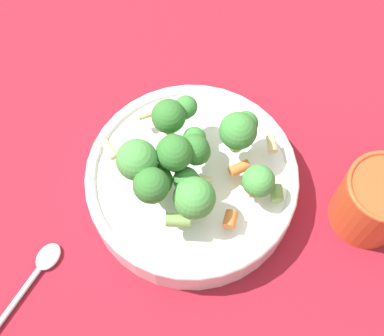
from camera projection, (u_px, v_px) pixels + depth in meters
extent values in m
plane|color=maroon|center=(192.00, 190.00, 0.69)|extent=(3.00, 3.00, 0.00)
cylinder|color=white|center=(192.00, 183.00, 0.66)|extent=(0.26, 0.26, 0.05)
torus|color=white|center=(192.00, 175.00, 0.64)|extent=(0.26, 0.26, 0.01)
cylinder|color=#8CB766|center=(156.00, 189.00, 0.62)|extent=(0.01, 0.01, 0.01)
sphere|color=#33722D|center=(155.00, 181.00, 0.60)|extent=(0.04, 0.04, 0.04)
cylinder|color=#8CB766|center=(196.00, 159.00, 0.63)|extent=(0.01, 0.01, 0.01)
sphere|color=#3D8438|center=(196.00, 151.00, 0.61)|extent=(0.03, 0.03, 0.03)
cylinder|color=#8CB766|center=(256.00, 189.00, 0.62)|extent=(0.01, 0.01, 0.01)
sphere|color=#479342|center=(259.00, 181.00, 0.60)|extent=(0.04, 0.04, 0.04)
cylinder|color=#8CB766|center=(186.00, 187.00, 0.62)|extent=(0.01, 0.01, 0.01)
sphere|color=#3D8438|center=(186.00, 180.00, 0.60)|extent=(0.03, 0.03, 0.03)
cylinder|color=#8CB766|center=(244.00, 131.00, 0.63)|extent=(0.01, 0.01, 0.01)
sphere|color=#3D8438|center=(246.00, 123.00, 0.62)|extent=(0.03, 0.03, 0.03)
cylinder|color=#8CB766|center=(169.00, 127.00, 0.63)|extent=(0.01, 0.01, 0.02)
sphere|color=#33722D|center=(169.00, 116.00, 0.61)|extent=(0.04, 0.04, 0.04)
cylinder|color=#8CB766|center=(194.00, 158.00, 0.61)|extent=(0.01, 0.01, 0.02)
sphere|color=#33722D|center=(195.00, 149.00, 0.59)|extent=(0.03, 0.03, 0.03)
cylinder|color=#8CB766|center=(194.00, 207.00, 0.60)|extent=(0.02, 0.02, 0.02)
sphere|color=#479342|center=(194.00, 198.00, 0.58)|extent=(0.05, 0.05, 0.05)
cylinder|color=#8CB766|center=(175.00, 163.00, 0.60)|extent=(0.01, 0.01, 0.02)
sphere|color=#33722D|center=(174.00, 153.00, 0.58)|extent=(0.04, 0.04, 0.04)
cylinder|color=#8CB766|center=(194.00, 146.00, 0.63)|extent=(0.01, 0.01, 0.01)
sphere|color=#3D8438|center=(194.00, 138.00, 0.62)|extent=(0.03, 0.03, 0.03)
cylinder|color=#8CB766|center=(236.00, 143.00, 0.63)|extent=(0.02, 0.02, 0.02)
sphere|color=#3D8438|center=(238.00, 131.00, 0.60)|extent=(0.04, 0.04, 0.04)
cylinder|color=#8CB766|center=(139.00, 171.00, 0.60)|extent=(0.02, 0.02, 0.01)
sphere|color=#479342|center=(137.00, 160.00, 0.58)|extent=(0.05, 0.05, 0.05)
cylinder|color=#8CB766|center=(153.00, 195.00, 0.59)|extent=(0.01, 0.01, 0.02)
sphere|color=#33722D|center=(151.00, 185.00, 0.56)|extent=(0.04, 0.04, 0.04)
cylinder|color=#8CB766|center=(186.00, 114.00, 0.64)|extent=(0.01, 0.01, 0.01)
sphere|color=#3D8438|center=(186.00, 107.00, 0.62)|extent=(0.03, 0.03, 0.03)
cylinder|color=orange|center=(230.00, 219.00, 0.60)|extent=(0.02, 0.02, 0.01)
cylinder|color=#729E4C|center=(163.00, 166.00, 0.61)|extent=(0.02, 0.02, 0.01)
cylinder|color=beige|center=(150.00, 113.00, 0.65)|extent=(0.03, 0.03, 0.01)
cylinder|color=#729E4C|center=(203.00, 186.00, 0.62)|extent=(0.02, 0.03, 0.01)
cylinder|color=orange|center=(239.00, 168.00, 0.62)|extent=(0.02, 0.03, 0.01)
cylinder|color=beige|center=(272.00, 144.00, 0.63)|extent=(0.02, 0.02, 0.01)
cylinder|color=beige|center=(200.00, 181.00, 0.61)|extent=(0.03, 0.02, 0.01)
cylinder|color=beige|center=(108.00, 148.00, 0.62)|extent=(0.03, 0.02, 0.01)
cylinder|color=orange|center=(251.00, 185.00, 0.62)|extent=(0.03, 0.03, 0.01)
cylinder|color=#729E4C|center=(178.00, 220.00, 0.58)|extent=(0.03, 0.03, 0.01)
cylinder|color=#729E4C|center=(277.00, 193.00, 0.62)|extent=(0.02, 0.02, 0.01)
cylinder|color=#CC4C23|center=(374.00, 202.00, 0.63)|extent=(0.09, 0.09, 0.09)
cylinder|color=silver|center=(1.00, 322.00, 0.61)|extent=(0.01, 0.14, 0.01)
ellipsoid|color=silver|center=(48.00, 257.00, 0.64)|extent=(0.03, 0.04, 0.01)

